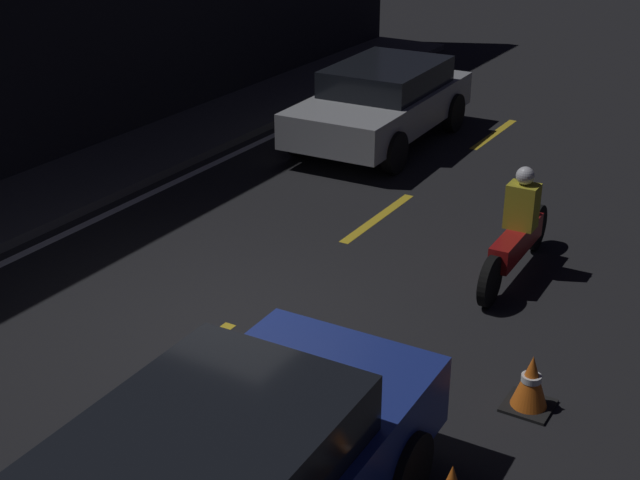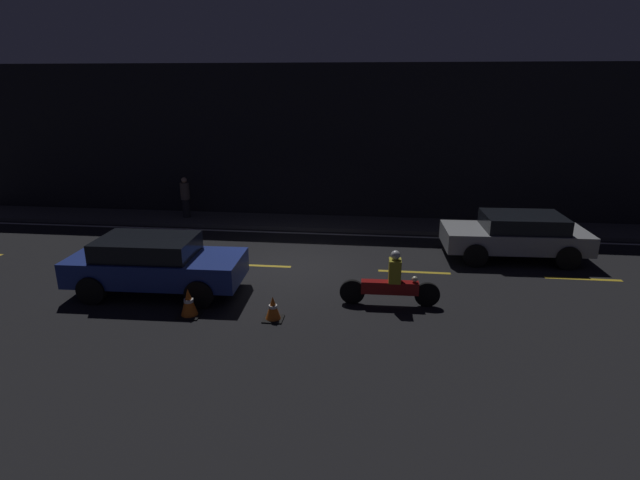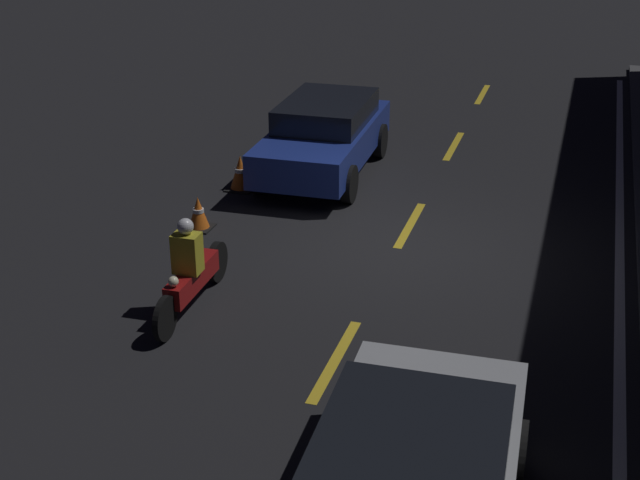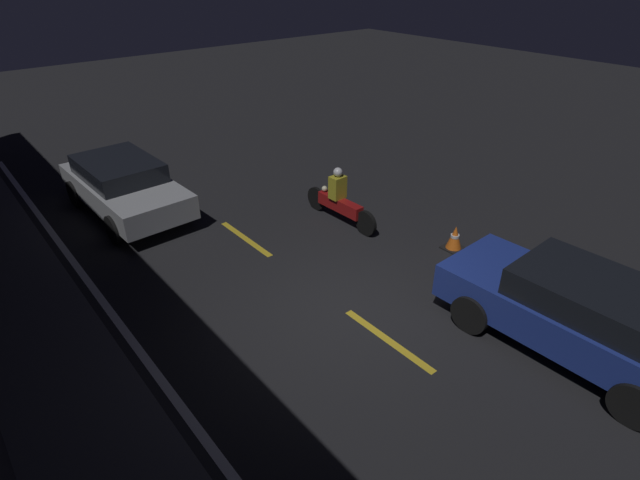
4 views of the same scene
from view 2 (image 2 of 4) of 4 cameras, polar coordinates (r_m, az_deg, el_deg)
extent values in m
plane|color=black|center=(14.38, -3.34, -3.10)|extent=(56.00, 56.00, 0.00)
cube|color=#424244|center=(18.62, -0.96, 1.99)|extent=(28.00, 1.84, 0.13)
cube|color=black|center=(19.13, -0.58, 10.99)|extent=(28.00, 0.30, 5.75)
cube|color=gold|center=(16.22, -22.87, -2.06)|extent=(2.00, 0.14, 0.01)
cube|color=gold|center=(14.58, -7.23, -2.91)|extent=(2.00, 0.14, 0.01)
cube|color=gold|center=(14.22, 10.72, -3.62)|extent=(2.00, 0.14, 0.01)
cube|color=gold|center=(15.25, 27.86, -3.96)|extent=(2.00, 0.14, 0.01)
cube|color=silver|center=(17.53, -1.47, 0.77)|extent=(25.20, 0.14, 0.01)
cube|color=navy|center=(13.11, -18.09, -3.00)|extent=(4.29, 1.83, 0.63)
cube|color=black|center=(13.02, -19.17, -0.72)|extent=(2.38, 1.60, 0.46)
cube|color=red|center=(14.46, -24.97, -1.24)|extent=(0.07, 0.20, 0.10)
cube|color=red|center=(13.56, -27.23, -2.74)|extent=(0.07, 0.20, 0.10)
cylinder|color=black|center=(13.51, -11.45, -3.26)|extent=(0.69, 0.20, 0.69)
cylinder|color=black|center=(12.04, -13.66, -6.06)|extent=(0.69, 0.20, 0.69)
cylinder|color=black|center=(14.47, -21.52, -2.76)|extent=(0.69, 0.20, 0.69)
cylinder|color=black|center=(13.10, -24.69, -5.25)|extent=(0.69, 0.20, 0.69)
cube|color=#9EA0A5|center=(15.97, 21.28, 0.21)|extent=(4.19, 1.90, 0.57)
cube|color=black|center=(15.90, 22.20, 1.93)|extent=(2.32, 1.66, 0.44)
cube|color=red|center=(16.14, 28.82, -0.10)|extent=(0.07, 0.20, 0.10)
cube|color=red|center=(17.14, 27.34, 1.06)|extent=(0.07, 0.20, 0.10)
cylinder|color=black|center=(14.94, 17.35, -1.70)|extent=(0.69, 0.20, 0.69)
cylinder|color=black|center=(16.53, 16.12, 0.25)|extent=(0.69, 0.20, 0.69)
cylinder|color=black|center=(15.71, 26.49, -1.84)|extent=(0.69, 0.20, 0.69)
cylinder|color=black|center=(17.23, 24.49, 0.03)|extent=(0.69, 0.20, 0.69)
cylinder|color=black|center=(12.07, 12.14, -6.12)|extent=(0.60, 0.09, 0.60)
cylinder|color=black|center=(11.98, 3.70, -5.93)|extent=(0.60, 0.11, 0.60)
cube|color=maroon|center=(11.93, 7.97, -5.38)|extent=(1.35, 0.27, 0.30)
sphere|color=#F2EABF|center=(11.89, 10.77, -4.42)|extent=(0.14, 0.14, 0.14)
cube|color=gold|center=(11.78, 8.54, -3.49)|extent=(0.29, 0.37, 0.55)
sphere|color=silver|center=(11.65, 8.63, -1.72)|extent=(0.22, 0.22, 0.22)
cube|color=black|center=(11.85, -14.66, -8.28)|extent=(0.50, 0.50, 0.03)
cone|color=orange|center=(11.72, -14.78, -6.85)|extent=(0.39, 0.39, 0.62)
cylinder|color=white|center=(11.71, -14.80, -6.71)|extent=(0.21, 0.21, 0.07)
cube|color=black|center=(11.35, -5.36, -8.96)|extent=(0.45, 0.45, 0.03)
cone|color=orange|center=(11.22, -5.40, -7.69)|extent=(0.34, 0.34, 0.53)
cylinder|color=white|center=(11.21, -5.40, -7.56)|extent=(0.19, 0.19, 0.06)
cylinder|color=black|center=(19.74, -15.04, 3.54)|extent=(0.28, 0.28, 0.71)
cylinder|color=#594C47|center=(19.60, -15.19, 5.43)|extent=(0.34, 0.34, 0.63)
sphere|color=tan|center=(19.52, -15.29, 6.62)|extent=(0.20, 0.20, 0.20)
camera|label=1|loc=(12.19, -43.54, 12.11)|focal=50.00mm
camera|label=3|loc=(18.87, 41.26, 15.71)|focal=50.00mm
camera|label=4|loc=(19.82, -17.00, 18.72)|focal=28.00mm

